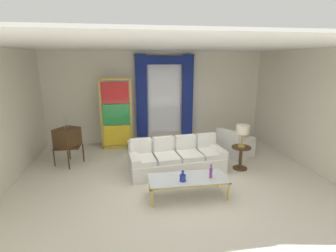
{
  "coord_description": "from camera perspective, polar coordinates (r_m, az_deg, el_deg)",
  "views": [
    {
      "loc": [
        -0.96,
        -5.51,
        2.73
      ],
      "look_at": [
        0.06,
        0.9,
        1.05
      ],
      "focal_mm": 27.45,
      "sensor_mm": 36.0,
      "label": 1
    }
  ],
  "objects": [
    {
      "name": "ground_plane",
      "position": [
        6.22,
        0.76,
        -11.51
      ],
      "size": [
        16.0,
        16.0,
        0.0
      ],
      "primitive_type": "plane",
      "color": "silver"
    },
    {
      "name": "wall_rear",
      "position": [
        8.71,
        -2.65,
        6.38
      ],
      "size": [
        8.0,
        0.12,
        3.0
      ],
      "primitive_type": "cube",
      "color": "silver",
      "rests_on": "ground"
    },
    {
      "name": "wall_left",
      "position": [
        6.79,
        -32.31,
        1.81
      ],
      "size": [
        0.12,
        7.0,
        3.0
      ],
      "primitive_type": "cube",
      "color": "silver",
      "rests_on": "ground"
    },
    {
      "name": "wall_right",
      "position": [
        7.76,
        27.73,
        3.72
      ],
      "size": [
        0.12,
        7.0,
        3.0
      ],
      "primitive_type": "cube",
      "color": "silver",
      "rests_on": "ground"
    },
    {
      "name": "ceiling_slab",
      "position": [
        6.39,
        -0.42,
        17.12
      ],
      "size": [
        8.0,
        7.6,
        0.04
      ],
      "primitive_type": "cube",
      "color": "white"
    },
    {
      "name": "curtained_window",
      "position": [
        8.55,
        -0.73,
        7.87
      ],
      "size": [
        2.0,
        0.17,
        2.7
      ],
      "color": "white",
      "rests_on": "ground"
    },
    {
      "name": "couch_white_long",
      "position": [
        6.52,
        1.81,
        -7.32
      ],
      "size": [
        2.42,
        1.16,
        0.86
      ],
      "color": "white",
      "rests_on": "ground"
    },
    {
      "name": "coffee_table",
      "position": [
        5.34,
        4.41,
        -11.68
      ],
      "size": [
        1.59,
        0.67,
        0.41
      ],
      "color": "silver",
      "rests_on": "ground"
    },
    {
      "name": "bottle_blue_decanter",
      "position": [
        5.15,
        3.28,
        -11.31
      ],
      "size": [
        0.12,
        0.12,
        0.23
      ],
      "color": "navy",
      "rests_on": "coffee_table"
    },
    {
      "name": "bottle_crystal_tall",
      "position": [
        5.34,
        9.5,
        -10.09
      ],
      "size": [
        0.06,
        0.06,
        0.29
      ],
      "color": "#753384",
      "rests_on": "coffee_table"
    },
    {
      "name": "vintage_tv",
      "position": [
        7.26,
        -21.47,
        -2.53
      ],
      "size": [
        0.74,
        0.76,
        1.35
      ],
      "color": "#472D19",
      "rests_on": "ground"
    },
    {
      "name": "armchair_white",
      "position": [
        7.71,
        14.45,
        -4.43
      ],
      "size": [
        1.1,
        1.09,
        0.8
      ],
      "color": "white",
      "rests_on": "ground"
    },
    {
      "name": "stained_glass_divider",
      "position": [
        8.03,
        -11.41,
        2.2
      ],
      "size": [
        0.95,
        0.05,
        2.2
      ],
      "color": "gold",
      "rests_on": "ground"
    },
    {
      "name": "peacock_figurine",
      "position": [
        7.8,
        -7.45,
        -4.38
      ],
      "size": [
        0.44,
        0.6,
        0.5
      ],
      "color": "beige",
      "rests_on": "ground"
    },
    {
      "name": "round_side_table",
      "position": [
        6.84,
        15.85,
        -6.36
      ],
      "size": [
        0.48,
        0.48,
        0.59
      ],
      "color": "#472D19",
      "rests_on": "ground"
    },
    {
      "name": "table_lamp_brass",
      "position": [
        6.64,
        16.25,
        -0.93
      ],
      "size": [
        0.32,
        0.32,
        0.57
      ],
      "color": "#B29338",
      "rests_on": "round_side_table"
    }
  ]
}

